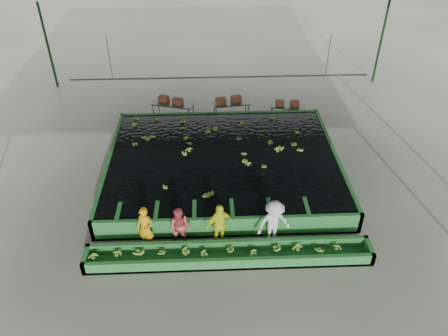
{
  "coord_description": "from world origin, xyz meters",
  "views": [
    {
      "loc": [
        -0.61,
        -14.06,
        11.64
      ],
      "look_at": [
        0.0,
        0.5,
        1.0
      ],
      "focal_mm": 35.0,
      "sensor_mm": 36.0,
      "label": 1
    }
  ],
  "objects_px": {
    "flotation_tank": "(223,165)",
    "worker_b": "(180,228)",
    "box_stack_mid": "(229,103)",
    "worker_c": "(219,225)",
    "box_stack_left": "(171,102)",
    "worker_a": "(145,228)",
    "worker_d": "(274,223)",
    "box_stack_right": "(287,106)",
    "packing_table_left": "(173,111)",
    "packing_table_right": "(287,113)",
    "sorting_trough": "(229,255)",
    "packing_table_mid": "(231,110)"
  },
  "relations": [
    {
      "from": "worker_c",
      "to": "packing_table_right",
      "type": "bearing_deg",
      "value": 41.63
    },
    {
      "from": "sorting_trough",
      "to": "worker_c",
      "type": "distance_m",
      "value": 1.08
    },
    {
      "from": "worker_c",
      "to": "box_stack_left",
      "type": "relative_size",
      "value": 1.37
    },
    {
      "from": "sorting_trough",
      "to": "flotation_tank",
      "type": "bearing_deg",
      "value": 90.0
    },
    {
      "from": "packing_table_mid",
      "to": "packing_table_right",
      "type": "distance_m",
      "value": 2.98
    },
    {
      "from": "flotation_tank",
      "to": "worker_d",
      "type": "distance_m",
      "value": 4.62
    },
    {
      "from": "box_stack_mid",
      "to": "box_stack_right",
      "type": "relative_size",
      "value": 1.11
    },
    {
      "from": "worker_b",
      "to": "box_stack_left",
      "type": "relative_size",
      "value": 1.27
    },
    {
      "from": "flotation_tank",
      "to": "worker_b",
      "type": "relative_size",
      "value": 5.95
    },
    {
      "from": "packing_table_left",
      "to": "box_stack_right",
      "type": "height_order",
      "value": "packing_table_left"
    },
    {
      "from": "packing_table_mid",
      "to": "packing_table_right",
      "type": "relative_size",
      "value": 1.05
    },
    {
      "from": "worker_c",
      "to": "box_stack_left",
      "type": "height_order",
      "value": "worker_c"
    },
    {
      "from": "worker_a",
      "to": "packing_table_mid",
      "type": "xyz_separation_m",
      "value": [
        3.55,
        9.32,
        -0.43
      ]
    },
    {
      "from": "worker_b",
      "to": "worker_c",
      "type": "height_order",
      "value": "worker_c"
    },
    {
      "from": "worker_b",
      "to": "box_stack_left",
      "type": "xyz_separation_m",
      "value": [
        -0.85,
        9.23,
        0.15
      ]
    },
    {
      "from": "worker_a",
      "to": "box_stack_left",
      "type": "distance_m",
      "value": 9.24
    },
    {
      "from": "box_stack_right",
      "to": "packing_table_left",
      "type": "bearing_deg",
      "value": 177.38
    },
    {
      "from": "worker_a",
      "to": "box_stack_mid",
      "type": "xyz_separation_m",
      "value": [
        3.4,
        9.32,
        0.0
      ]
    },
    {
      "from": "worker_a",
      "to": "worker_b",
      "type": "height_order",
      "value": "worker_a"
    },
    {
      "from": "flotation_tank",
      "to": "box_stack_right",
      "type": "xyz_separation_m",
      "value": [
        3.54,
        4.63,
        0.38
      ]
    },
    {
      "from": "worker_a",
      "to": "worker_c",
      "type": "height_order",
      "value": "worker_c"
    },
    {
      "from": "flotation_tank",
      "to": "worker_c",
      "type": "xyz_separation_m",
      "value": [
        -0.31,
        -4.3,
        0.46
      ]
    },
    {
      "from": "worker_b",
      "to": "box_stack_right",
      "type": "xyz_separation_m",
      "value": [
        5.22,
        8.93,
        -0.01
      ]
    },
    {
      "from": "packing_table_mid",
      "to": "box_stack_left",
      "type": "distance_m",
      "value": 3.22
    },
    {
      "from": "sorting_trough",
      "to": "packing_table_mid",
      "type": "relative_size",
      "value": 5.22
    },
    {
      "from": "box_stack_right",
      "to": "worker_c",
      "type": "bearing_deg",
      "value": -113.33
    },
    {
      "from": "worker_a",
      "to": "packing_table_mid",
      "type": "bearing_deg",
      "value": 89.43
    },
    {
      "from": "sorting_trough",
      "to": "packing_table_right",
      "type": "relative_size",
      "value": 5.5
    },
    {
      "from": "flotation_tank",
      "to": "packing_table_left",
      "type": "height_order",
      "value": "packing_table_left"
    },
    {
      "from": "sorting_trough",
      "to": "box_stack_left",
      "type": "relative_size",
      "value": 7.57
    },
    {
      "from": "packing_table_mid",
      "to": "box_stack_left",
      "type": "height_order",
      "value": "box_stack_left"
    },
    {
      "from": "worker_b",
      "to": "packing_table_mid",
      "type": "bearing_deg",
      "value": 86.55
    },
    {
      "from": "worker_a",
      "to": "worker_d",
      "type": "distance_m",
      "value": 4.54
    },
    {
      "from": "flotation_tank",
      "to": "worker_a",
      "type": "distance_m",
      "value": 5.21
    },
    {
      "from": "packing_table_mid",
      "to": "packing_table_right",
      "type": "xyz_separation_m",
      "value": [
        2.95,
        -0.39,
        -0.02
      ]
    },
    {
      "from": "packing_table_right",
      "to": "box_stack_mid",
      "type": "bearing_deg",
      "value": 172.78
    },
    {
      "from": "box_stack_mid",
      "to": "box_stack_right",
      "type": "height_order",
      "value": "box_stack_mid"
    },
    {
      "from": "sorting_trough",
      "to": "worker_c",
      "type": "bearing_deg",
      "value": 111.18
    },
    {
      "from": "packing_table_left",
      "to": "box_stack_right",
      "type": "bearing_deg",
      "value": -2.62
    },
    {
      "from": "worker_c",
      "to": "box_stack_mid",
      "type": "distance_m",
      "value": 9.35
    },
    {
      "from": "box_stack_right",
      "to": "packing_table_right",
      "type": "bearing_deg",
      "value": -1.35
    },
    {
      "from": "packing_table_left",
      "to": "box_stack_left",
      "type": "height_order",
      "value": "box_stack_left"
    },
    {
      "from": "worker_d",
      "to": "box_stack_mid",
      "type": "distance_m",
      "value": 9.39
    },
    {
      "from": "flotation_tank",
      "to": "box_stack_mid",
      "type": "xyz_separation_m",
      "value": [
        0.49,
        5.02,
        0.42
      ]
    },
    {
      "from": "flotation_tank",
      "to": "box_stack_left",
      "type": "height_order",
      "value": "box_stack_left"
    },
    {
      "from": "flotation_tank",
      "to": "sorting_trough",
      "type": "height_order",
      "value": "flotation_tank"
    },
    {
      "from": "flotation_tank",
      "to": "packing_table_right",
      "type": "height_order",
      "value": "flotation_tank"
    },
    {
      "from": "packing_table_left",
      "to": "packing_table_mid",
      "type": "relative_size",
      "value": 1.13
    },
    {
      "from": "worker_a",
      "to": "packing_table_mid",
      "type": "relative_size",
      "value": 0.91
    },
    {
      "from": "worker_d",
      "to": "worker_c",
      "type": "bearing_deg",
      "value": 166.0
    }
  ]
}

